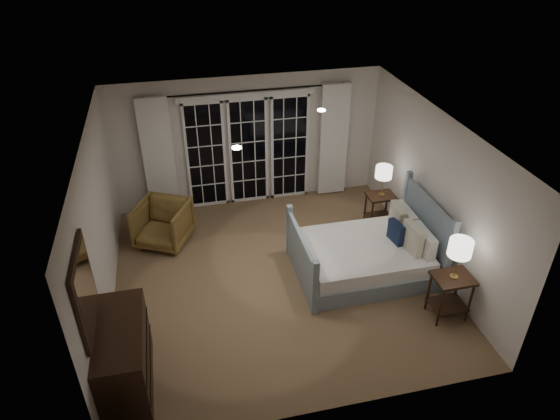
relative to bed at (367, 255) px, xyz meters
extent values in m
plane|color=brown|center=(-1.42, 0.16, -0.31)|extent=(5.00, 5.00, 0.00)
plane|color=white|center=(-1.42, 0.16, 2.19)|extent=(5.00, 5.00, 0.00)
cube|color=silver|center=(-3.92, 0.16, 0.94)|extent=(0.02, 5.00, 2.50)
cube|color=silver|center=(1.08, 0.16, 0.94)|extent=(0.02, 5.00, 2.50)
cube|color=silver|center=(-1.42, 2.66, 0.94)|extent=(5.00, 0.02, 2.50)
cube|color=silver|center=(-1.42, -2.34, 0.94)|extent=(5.00, 0.02, 2.50)
cube|color=black|center=(-2.22, 2.63, 0.74)|extent=(0.66, 0.02, 2.02)
cube|color=black|center=(-1.42, 2.63, 0.74)|extent=(0.66, 0.02, 2.02)
cube|color=black|center=(-0.62, 2.63, 0.74)|extent=(0.66, 0.02, 2.02)
cube|color=white|center=(-1.42, 2.62, 1.84)|extent=(2.50, 0.04, 0.10)
cylinder|color=black|center=(-1.42, 2.56, 1.94)|extent=(3.50, 0.03, 0.03)
cube|color=white|center=(-3.07, 2.54, 0.84)|extent=(0.55, 0.10, 2.25)
cube|color=white|center=(0.23, 2.54, 0.84)|extent=(0.55, 0.10, 2.25)
cylinder|color=white|center=(-0.62, 0.76, 2.18)|extent=(0.12, 0.12, 0.01)
cylinder|color=white|center=(-2.02, -0.24, 2.18)|extent=(0.12, 0.12, 0.01)
cube|color=gray|center=(-0.07, 0.00, -0.17)|extent=(1.91, 1.49, 0.28)
cube|color=white|center=(-0.07, 0.00, 0.08)|extent=(1.85, 1.43, 0.23)
cube|color=gray|center=(0.94, 0.00, 0.29)|extent=(0.06, 1.49, 1.21)
cube|color=gray|center=(-1.09, 0.00, 0.11)|extent=(0.06, 1.49, 0.84)
cube|color=white|center=(0.74, -0.32, 0.38)|extent=(0.14, 0.60, 0.36)
cube|color=white|center=(0.74, 0.32, 0.38)|extent=(0.14, 0.60, 0.36)
cube|color=beige|center=(0.58, -0.28, 0.42)|extent=(0.16, 0.46, 0.45)
cube|color=beige|center=(0.58, 0.28, 0.42)|extent=(0.16, 0.46, 0.45)
cube|color=#15203A|center=(0.44, 0.00, 0.37)|extent=(0.15, 0.35, 0.34)
cube|color=#321C10|center=(0.75, -1.21, 0.36)|extent=(0.54, 0.43, 0.04)
cube|color=#321C10|center=(0.75, -1.21, -0.12)|extent=(0.49, 0.39, 0.03)
cylinder|color=#321C10|center=(0.53, -1.38, 0.02)|extent=(0.04, 0.04, 0.67)
cylinder|color=#321C10|center=(0.98, -1.38, 0.02)|extent=(0.04, 0.04, 0.67)
cylinder|color=#321C10|center=(0.53, -1.04, 0.02)|extent=(0.04, 0.04, 0.67)
cylinder|color=#321C10|center=(0.98, -1.04, 0.02)|extent=(0.04, 0.04, 0.67)
cube|color=#321C10|center=(0.71, 1.21, 0.30)|extent=(0.49, 0.39, 0.04)
cube|color=#321C10|center=(0.71, 1.21, -0.14)|extent=(0.45, 0.35, 0.03)
cylinder|color=#321C10|center=(0.50, 1.05, -0.01)|extent=(0.04, 0.04, 0.61)
cylinder|color=#321C10|center=(0.91, 1.05, -0.01)|extent=(0.04, 0.04, 0.61)
cylinder|color=#321C10|center=(0.50, 1.36, -0.01)|extent=(0.04, 0.04, 0.61)
cylinder|color=#321C10|center=(0.91, 1.36, -0.01)|extent=(0.04, 0.04, 0.61)
cylinder|color=#AE8D45|center=(0.75, -1.21, 0.39)|extent=(0.12, 0.12, 0.02)
cylinder|color=#AE8D45|center=(0.75, -1.21, 0.58)|extent=(0.02, 0.02, 0.36)
cylinder|color=white|center=(0.75, -1.21, 0.88)|extent=(0.32, 0.32, 0.23)
cylinder|color=#AE8D45|center=(0.71, 1.21, 0.33)|extent=(0.12, 0.12, 0.02)
cylinder|color=#AE8D45|center=(0.71, 1.21, 0.51)|extent=(0.02, 0.02, 0.33)
cylinder|color=white|center=(0.71, 1.21, 0.78)|extent=(0.29, 0.29, 0.21)
imported|color=brown|center=(-3.12, 1.53, 0.07)|extent=(1.12, 1.13, 0.77)
cube|color=#321C10|center=(-3.65, -1.43, 0.16)|extent=(0.55, 1.33, 0.94)
cube|color=black|center=(-3.37, -1.43, 0.00)|extent=(0.01, 1.31, 0.01)
cube|color=black|center=(-3.37, -1.43, 0.31)|extent=(0.01, 1.31, 0.01)
cube|color=#321C10|center=(-3.89, -1.43, 1.24)|extent=(0.04, 0.85, 1.00)
cube|color=white|center=(-3.87, -1.43, 1.24)|extent=(0.01, 0.73, 0.88)
camera|label=1|loc=(-2.76, -5.84, 4.79)|focal=32.00mm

